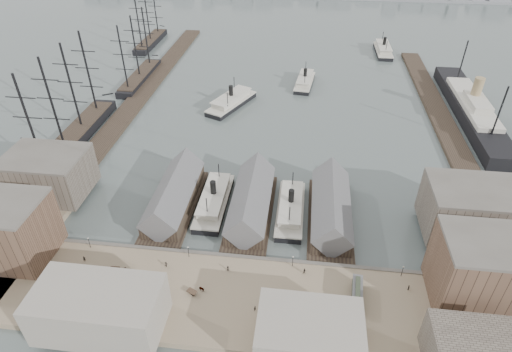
# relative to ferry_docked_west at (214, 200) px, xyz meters

# --- Properties ---
(ground) EXTENTS (900.00, 900.00, 0.00)m
(ground) POSITION_rel_ferry_docked_west_xyz_m (13.00, -19.16, -2.52)
(ground) COLOR #4C5857
(ground) RESTS_ON ground
(quay) EXTENTS (180.00, 30.00, 2.00)m
(quay) POSITION_rel_ferry_docked_west_xyz_m (13.00, -39.16, -1.52)
(quay) COLOR #8A775D
(quay) RESTS_ON ground
(seawall) EXTENTS (180.00, 1.20, 2.30)m
(seawall) POSITION_rel_ferry_docked_west_xyz_m (13.00, -24.36, -1.37)
(seawall) COLOR #59544C
(seawall) RESTS_ON ground
(west_wharf) EXTENTS (10.00, 220.00, 1.60)m
(west_wharf) POSITION_rel_ferry_docked_west_xyz_m (-55.00, 80.84, -1.72)
(west_wharf) COLOR #2D231C
(west_wharf) RESTS_ON ground
(east_wharf) EXTENTS (10.00, 180.00, 1.60)m
(east_wharf) POSITION_rel_ferry_docked_west_xyz_m (91.00, 70.84, -1.72)
(east_wharf) COLOR #2D231C
(east_wharf) RESTS_ON ground
(ferry_shed_west) EXTENTS (14.00, 42.00, 12.60)m
(ferry_shed_west) POSITION_rel_ferry_docked_west_xyz_m (-13.00, -2.28, 2.12)
(ferry_shed_west) COLOR #2D231C
(ferry_shed_west) RESTS_ON ground
(ferry_shed_center) EXTENTS (14.00, 42.00, 12.60)m
(ferry_shed_center) POSITION_rel_ferry_docked_west_xyz_m (13.00, -2.28, 2.12)
(ferry_shed_center) COLOR #2D231C
(ferry_shed_center) RESTS_ON ground
(ferry_shed_east) EXTENTS (14.00, 42.00, 12.60)m
(ferry_shed_east) POSITION_rel_ferry_docked_west_xyz_m (39.00, -2.28, 2.12)
(ferry_shed_east) COLOR #2D231C
(ferry_shed_east) RESTS_ON ground
(warehouse_west_back) EXTENTS (26.00, 20.00, 14.00)m
(warehouse_west_back) POSITION_rel_ferry_docked_west_xyz_m (-57.00, -1.16, 6.48)
(warehouse_west_back) COLOR #60564C
(warehouse_west_back) RESTS_ON west_land
(warehouse_east_front) EXTENTS (30.00, 18.00, 19.00)m
(warehouse_east_front) POSITION_rel_ferry_docked_west_xyz_m (79.00, -31.16, 8.98)
(warehouse_east_front) COLOR brown
(warehouse_east_front) RESTS_ON east_land
(warehouse_east_back) EXTENTS (28.00, 20.00, 15.00)m
(warehouse_east_back) POSITION_rel_ferry_docked_west_xyz_m (81.00, -4.16, 6.98)
(warehouse_east_back) COLOR #60564C
(warehouse_east_back) RESTS_ON east_land
(street_bldg_center) EXTENTS (24.00, 16.00, 10.00)m
(street_bldg_center) POSITION_rel_ferry_docked_west_xyz_m (33.00, -51.16, 4.48)
(street_bldg_center) COLOR gray
(street_bldg_center) RESTS_ON quay
(street_bldg_west) EXTENTS (30.00, 16.00, 12.00)m
(street_bldg_west) POSITION_rel_ferry_docked_west_xyz_m (-17.00, -51.16, 5.48)
(street_bldg_west) COLOR gray
(street_bldg_west) RESTS_ON quay
(lamp_post_far_w) EXTENTS (0.44, 0.44, 3.92)m
(lamp_post_far_w) POSITION_rel_ferry_docked_west_xyz_m (-32.00, -26.16, 2.19)
(lamp_post_far_w) COLOR black
(lamp_post_far_w) RESTS_ON quay
(lamp_post_near_w) EXTENTS (0.44, 0.44, 3.92)m
(lamp_post_near_w) POSITION_rel_ferry_docked_west_xyz_m (-2.00, -26.16, 2.19)
(lamp_post_near_w) COLOR black
(lamp_post_near_w) RESTS_ON quay
(lamp_post_near_e) EXTENTS (0.44, 0.44, 3.92)m
(lamp_post_near_e) POSITION_rel_ferry_docked_west_xyz_m (28.00, -26.16, 2.19)
(lamp_post_near_e) COLOR black
(lamp_post_near_e) RESTS_ON quay
(lamp_post_far_e) EXTENTS (0.44, 0.44, 3.92)m
(lamp_post_far_e) POSITION_rel_ferry_docked_west_xyz_m (58.00, -26.16, 2.19)
(lamp_post_far_e) COLOR black
(lamp_post_far_e) RESTS_ON quay
(ferry_docked_west) EXTENTS (9.04, 30.15, 10.77)m
(ferry_docked_west) POSITION_rel_ferry_docked_west_xyz_m (0.00, 0.00, 0.00)
(ferry_docked_west) COLOR black
(ferry_docked_west) RESTS_ON ground
(ferry_docked_east) EXTENTS (8.68, 28.92, 10.33)m
(ferry_docked_east) POSITION_rel_ferry_docked_west_xyz_m (26.00, -0.89, -0.10)
(ferry_docked_east) COLOR black
(ferry_docked_east) RESTS_ON ground
(ferry_open_near) EXTENTS (21.57, 32.74, 11.29)m
(ferry_open_near) POSITION_rel_ferry_docked_west_xyz_m (-7.28, 76.42, 0.12)
(ferry_open_near) COLOR black
(ferry_open_near) RESTS_ON ground
(ferry_open_mid) EXTENTS (11.04, 28.14, 9.80)m
(ferry_open_mid) POSITION_rel_ferry_docked_west_xyz_m (27.31, 106.73, -0.23)
(ferry_open_mid) COLOR black
(ferry_open_mid) RESTS_ON ground
(ferry_open_far) EXTENTS (9.31, 30.04, 10.70)m
(ferry_open_far) POSITION_rel_ferry_docked_west_xyz_m (74.85, 162.85, -0.02)
(ferry_open_far) COLOR black
(ferry_open_far) RESTS_ON ground
(sailing_ship_near) EXTENTS (9.67, 66.65, 39.77)m
(sailing_ship_near) POSITION_rel_ferry_docked_west_xyz_m (-67.17, 34.48, 0.40)
(sailing_ship_near) COLOR black
(sailing_ship_near) RESTS_ON ground
(sailing_ship_mid) EXTENTS (8.44, 48.79, 34.71)m
(sailing_ship_mid) POSITION_rel_ferry_docked_west_xyz_m (-62.29, 101.40, -0.04)
(sailing_ship_mid) COLOR black
(sailing_ship_mid) RESTS_ON ground
(sailing_ship_far) EXTENTS (8.35, 46.38, 34.32)m
(sailing_ship_far) POSITION_rel_ferry_docked_west_xyz_m (-76.40, 161.75, -0.04)
(sailing_ship_far) COLOR black
(sailing_ship_far) RESTS_ON ground
(ocean_steamer) EXTENTS (12.84, 93.83, 18.77)m
(ocean_steamer) POSITION_rel_ferry_docked_west_xyz_m (105.00, 79.97, 1.51)
(ocean_steamer) COLOR black
(ocean_steamer) RESTS_ON ground
(tram) EXTENTS (3.49, 10.37, 3.62)m
(tram) POSITION_rel_ferry_docked_west_xyz_m (45.16, -35.37, 1.33)
(tram) COLOR black
(tram) RESTS_ON quay
(horse_cart_left) EXTENTS (4.72, 1.68, 1.65)m
(horse_cart_left) POSITION_rel_ferry_docked_west_xyz_m (-19.24, -34.29, 0.31)
(horse_cart_left) COLOR black
(horse_cart_left) RESTS_ON quay
(horse_cart_center) EXTENTS (4.92, 3.16, 1.65)m
(horse_cart_center) POSITION_rel_ferry_docked_west_xyz_m (3.87, -38.46, 0.31)
(horse_cart_center) COLOR black
(horse_cart_center) RESTS_ON quay
(horse_cart_right) EXTENTS (4.74, 2.56, 1.45)m
(horse_cart_right) POSITION_rel_ferry_docked_west_xyz_m (32.48, -42.47, 0.24)
(horse_cart_right) COLOR black
(horse_cart_right) RESTS_ON quay
(pedestrian_0) EXTENTS (0.79, 0.82, 1.83)m
(pedestrian_0) POSITION_rel_ferry_docked_west_xyz_m (-31.20, -31.64, 0.39)
(pedestrian_0) COLOR black
(pedestrian_0) RESTS_ON quay
(pedestrian_1) EXTENTS (0.94, 0.81, 1.69)m
(pedestrian_1) POSITION_rel_ferry_docked_west_xyz_m (-25.67, -36.57, 0.32)
(pedestrian_1) COLOR black
(pedestrian_1) RESTS_ON quay
(pedestrian_2) EXTENTS (1.15, 1.29, 1.73)m
(pedestrian_2) POSITION_rel_ferry_docked_west_xyz_m (-7.37, -30.80, 0.34)
(pedestrian_2) COLOR black
(pedestrian_2) RESTS_ON quay
(pedestrian_3) EXTENTS (0.74, 1.05, 1.65)m
(pedestrian_3) POSITION_rel_ferry_docked_west_xyz_m (-3.89, -45.74, 0.30)
(pedestrian_3) COLOR black
(pedestrian_3) RESTS_ON quay
(pedestrian_4) EXTENTS (0.92, 0.73, 1.64)m
(pedestrian_4) POSITION_rel_ferry_docked_west_xyz_m (10.19, -29.99, 0.29)
(pedestrian_4) COLOR black
(pedestrian_4) RESTS_ON quay
(pedestrian_5) EXTENTS (0.73, 0.73, 1.63)m
(pedestrian_5) POSITION_rel_ferry_docked_west_xyz_m (19.37, -42.41, 0.29)
(pedestrian_5) COLOR black
(pedestrian_5) RESTS_ON quay
(pedestrian_6) EXTENTS (1.01, 0.86, 1.81)m
(pedestrian_6) POSITION_rel_ferry_docked_west_xyz_m (31.48, -28.48, 0.38)
(pedestrian_6) COLOR black
(pedestrian_6) RESTS_ON quay
(pedestrian_7) EXTENTS (1.15, 0.67, 1.78)m
(pedestrian_7) POSITION_rel_ferry_docked_west_xyz_m (38.48, -41.78, 0.37)
(pedestrian_7) COLOR black
(pedestrian_7) RESTS_ON quay
(pedestrian_8) EXTENTS (0.47, 0.98, 1.62)m
(pedestrian_8) POSITION_rel_ferry_docked_west_xyz_m (59.19, -30.72, 0.29)
(pedestrian_8) COLOR black
(pedestrian_8) RESTS_ON quay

